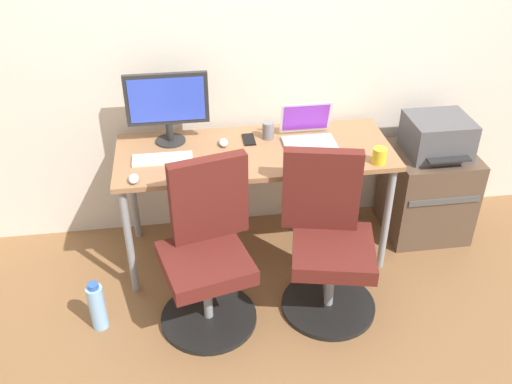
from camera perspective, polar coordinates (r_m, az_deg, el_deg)
name	(u,v)px	position (r m, az deg, el deg)	size (l,w,h in m)	color
ground_plane	(255,250)	(3.78, -0.11, -5.79)	(5.28, 5.28, 0.00)	brown
back_wall	(245,36)	(3.50, -1.08, 15.29)	(4.40, 0.04, 2.60)	silver
desk	(255,161)	(3.39, -0.12, 3.15)	(1.62, 0.64, 0.75)	#996B47
office_chair_left	(208,254)	(3.08, -4.86, -6.19)	(0.54, 0.54, 0.94)	black
office_chair_right	(328,243)	(3.17, 7.19, -5.08)	(0.54, 0.54, 0.94)	black
side_cabinet	(426,192)	(3.97, 16.66, 0.03)	(0.52, 0.50, 0.60)	brown
printer	(437,136)	(3.77, 17.66, 5.36)	(0.38, 0.40, 0.24)	#515156
water_bottle_on_floor	(97,306)	(3.29, -15.57, -10.95)	(0.09, 0.09, 0.31)	#8CBFF2
desktop_monitor	(167,103)	(3.38, -8.86, 8.74)	(0.48, 0.18, 0.43)	#262626
open_laptop	(308,133)	(3.45, 5.23, 5.87)	(0.31, 0.28, 0.22)	silver
keyboard_by_monitor	(162,159)	(3.29, -9.32, 3.28)	(0.34, 0.12, 0.02)	silver
keyboard_by_laptop	(326,162)	(3.25, 6.98, 3.03)	(0.34, 0.12, 0.02)	#515156
mouse_by_monitor	(223,142)	(3.41, -3.28, 4.96)	(0.06, 0.10, 0.03)	#B7B7B7
mouse_by_laptop	(134,179)	(3.12, -12.13, 1.33)	(0.06, 0.10, 0.03)	#B7B7B7
coffee_mug	(379,156)	(3.28, 12.23, 3.55)	(0.08, 0.08, 0.09)	yellow
pen_cup	(268,130)	(3.47, 1.22, 6.17)	(0.07, 0.07, 0.10)	slate
phone_near_monitor	(249,139)	(3.47, -0.72, 5.27)	(0.07, 0.14, 0.01)	black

